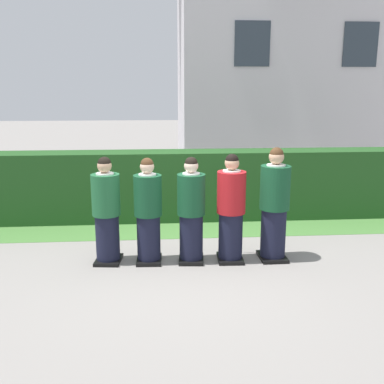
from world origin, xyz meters
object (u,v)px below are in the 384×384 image
at_px(student_front_row_2, 191,213).
at_px(student_in_red_blazer, 231,211).
at_px(student_front_row_1, 148,214).
at_px(student_front_row_0, 107,213).
at_px(student_front_row_4, 274,207).

relative_size(student_front_row_2, student_in_red_blazer, 0.98).
bearing_deg(student_front_row_1, student_in_red_blazer, -1.77).
xyz_separation_m(student_front_row_0, student_front_row_2, (1.22, -0.06, -0.00)).
relative_size(student_front_row_2, student_front_row_4, 0.93).
xyz_separation_m(student_in_red_blazer, student_front_row_4, (0.64, 0.01, 0.04)).
height_order(student_front_row_2, student_in_red_blazer, student_in_red_blazer).
relative_size(student_in_red_blazer, student_front_row_4, 0.95).
bearing_deg(student_front_row_2, student_front_row_4, -0.04).
bearing_deg(student_front_row_2, student_front_row_1, 177.94).
xyz_separation_m(student_front_row_1, student_in_red_blazer, (1.20, -0.04, 0.02)).
distance_m(student_front_row_1, student_front_row_2, 0.62).
xyz_separation_m(student_front_row_2, student_in_red_blazer, (0.58, -0.01, 0.02)).
height_order(student_front_row_1, student_front_row_4, student_front_row_4).
bearing_deg(student_front_row_0, student_front_row_2, -2.77).
height_order(student_in_red_blazer, student_front_row_4, student_front_row_4).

